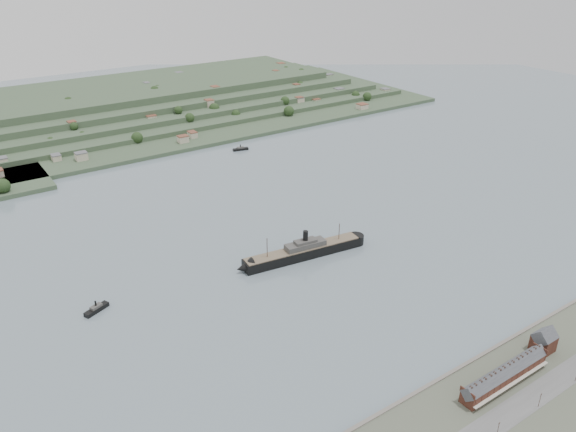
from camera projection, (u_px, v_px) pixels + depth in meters
ground at (312, 243)px, 401.65m from camera, size 1400.00×1400.00×0.00m
near_shore at (550, 399)px, 262.59m from camera, size 220.00×80.00×2.60m
terrace_row at (505, 375)px, 268.86m from camera, size 55.60×9.80×11.07m
gabled_building at (544, 340)px, 290.33m from camera, size 10.40×10.18×14.09m
far_peninsula at (143, 105)px, 702.44m from camera, size 760.00×309.00×30.00m
steamship at (300, 252)px, 381.23m from camera, size 97.36×23.16×23.39m
tugboat at (96, 309)px, 326.66m from camera, size 15.97×10.00×7.02m
ferry_east at (241, 149)px, 582.83m from camera, size 16.75×7.77×6.06m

